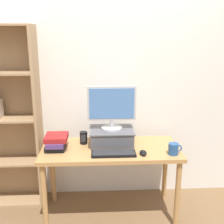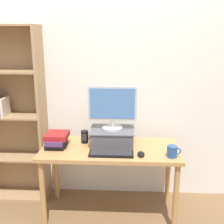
{
  "view_description": "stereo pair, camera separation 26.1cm",
  "coord_description": "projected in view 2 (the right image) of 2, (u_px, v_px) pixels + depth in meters",
  "views": [
    {
      "loc": [
        -0.11,
        -2.48,
        1.75
      ],
      "look_at": [
        0.02,
        0.04,
        1.05
      ],
      "focal_mm": 45.0,
      "sensor_mm": 36.0,
      "label": 1
    },
    {
      "loc": [
        0.15,
        -2.48,
        1.75
      ],
      "look_at": [
        0.02,
        0.04,
        1.05
      ],
      "focal_mm": 45.0,
      "sensor_mm": 36.0,
      "label": 2
    }
  ],
  "objects": [
    {
      "name": "desk_speaker",
      "position": [
        85.0,
        137.0,
        2.78
      ],
      "size": [
        0.07,
        0.08,
        0.12
      ],
      "color": "black",
      "rests_on": "desk"
    },
    {
      "name": "desk",
      "position": [
        110.0,
        156.0,
        2.69
      ],
      "size": [
        1.31,
        0.59,
        0.71
      ],
      "color": "#B7844C",
      "rests_on": "ground_plane"
    },
    {
      "name": "computer_mouse",
      "position": [
        141.0,
        154.0,
        2.49
      ],
      "size": [
        0.06,
        0.1,
        0.04
      ],
      "color": "black",
      "rests_on": "desk"
    },
    {
      "name": "computer_monitor",
      "position": [
        112.0,
        106.0,
        2.66
      ],
      "size": [
        0.46,
        0.2,
        0.42
      ],
      "color": "#B7B7BA",
      "rests_on": "riser_box"
    },
    {
      "name": "keyboard",
      "position": [
        111.0,
        154.0,
        2.51
      ],
      "size": [
        0.4,
        0.14,
        0.02
      ],
      "color": "black",
      "rests_on": "desk"
    },
    {
      "name": "coffee_mug",
      "position": [
        172.0,
        151.0,
        2.46
      ],
      "size": [
        0.12,
        0.09,
        0.1
      ],
      "color": "#234C84",
      "rests_on": "desk"
    },
    {
      "name": "riser_box",
      "position": [
        112.0,
        136.0,
        2.75
      ],
      "size": [
        0.43,
        0.33,
        0.15
      ],
      "color": "#515156",
      "rests_on": "desk"
    },
    {
      "name": "book_stack",
      "position": [
        57.0,
        140.0,
        2.68
      ],
      "size": [
        0.21,
        0.25,
        0.14
      ],
      "color": "black",
      "rests_on": "desk"
    },
    {
      "name": "ground_plane",
      "position": [
        110.0,
        212.0,
        2.86
      ],
      "size": [
        12.0,
        12.0,
        0.0
      ],
      "primitive_type": "plane",
      "color": "brown"
    },
    {
      "name": "bookshelf_unit",
      "position": [
        9.0,
        114.0,
        2.95
      ],
      "size": [
        0.71,
        0.28,
        1.84
      ],
      "color": "tan",
      "rests_on": "ground_plane"
    },
    {
      "name": "back_wall",
      "position": [
        112.0,
        79.0,
        2.94
      ],
      "size": [
        7.0,
        0.08,
        2.6
      ],
      "color": "silver",
      "rests_on": "ground_plane"
    }
  ]
}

